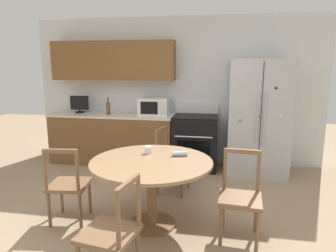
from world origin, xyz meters
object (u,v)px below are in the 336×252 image
object	(u,v)px
dining_chair_right	(240,198)
dining_chair_far	(172,162)
microwave	(154,106)
counter_bottle	(108,108)
dining_chair_left	(68,185)
countertop_tv	(79,104)
refrigerator	(258,118)
candle_glass	(148,150)
oven_range	(195,141)
dining_chair_near	(112,234)

from	to	relation	value
dining_chair_right	dining_chair_far	xyz separation A→B (m)	(-0.88, 1.03, 0.00)
microwave	dining_chair_far	world-z (taller)	microwave
dining_chair_far	counter_bottle	bearing A→B (deg)	-118.18
counter_bottle	dining_chair_left	bearing A→B (deg)	-81.49
countertop_tv	dining_chair_right	size ratio (longest dim) A/B	0.38
refrigerator	dining_chair_left	xyz separation A→B (m)	(-2.25, -2.05, -0.49)
dining_chair_right	candle_glass	size ratio (longest dim) A/B	10.67
oven_range	dining_chair_left	distance (m)	2.45
dining_chair_right	dining_chair_far	bearing A→B (deg)	-45.42
oven_range	dining_chair_near	xyz separation A→B (m)	(-0.40, -2.97, -0.03)
candle_glass	refrigerator	bearing A→B (deg)	50.32
microwave	oven_range	bearing A→B (deg)	-4.61
microwave	dining_chair_left	world-z (taller)	microwave
refrigerator	countertop_tv	world-z (taller)	refrigerator
oven_range	dining_chair_left	world-z (taller)	oven_range
dining_chair_left	dining_chair_far	bearing A→B (deg)	38.35
dining_chair_left	dining_chair_right	bearing A→B (deg)	-7.32
oven_range	dining_chair_left	bearing A→B (deg)	-120.26
refrigerator	counter_bottle	distance (m)	2.56
countertop_tv	dining_chair_left	xyz separation A→B (m)	(0.92, -2.20, -0.63)
counter_bottle	dining_chair_near	world-z (taller)	counter_bottle
dining_chair_far	dining_chair_near	distance (m)	1.90
oven_range	dining_chair_right	size ratio (longest dim) A/B	1.20
oven_range	countertop_tv	xyz separation A→B (m)	(-2.15, 0.08, 0.60)
microwave	candle_glass	xyz separation A→B (m)	(0.34, -1.82, -0.26)
refrigerator	dining_chair_near	bearing A→B (deg)	-115.97
counter_bottle	candle_glass	xyz separation A→B (m)	(1.15, -1.72, -0.23)
oven_range	refrigerator	bearing A→B (deg)	-3.70
microwave	dining_chair_right	world-z (taller)	microwave
refrigerator	microwave	world-z (taller)	refrigerator
refrigerator	dining_chair_right	distance (m)	2.13
refrigerator	candle_glass	world-z (taller)	refrigerator
microwave	dining_chair_right	bearing A→B (deg)	-57.52
refrigerator	candle_glass	bearing A→B (deg)	-129.68
microwave	countertop_tv	bearing A→B (deg)	179.16
refrigerator	dining_chair_left	bearing A→B (deg)	-137.60
dining_chair_left	refrigerator	bearing A→B (deg)	34.75
counter_bottle	refrigerator	bearing A→B (deg)	-0.59
countertop_tv	microwave	bearing A→B (deg)	-0.84
dining_chair_far	dining_chair_left	xyz separation A→B (m)	(-1.00, -1.04, 0.00)
counter_bottle	dining_chair_right	xyz separation A→B (m)	(2.19, -2.07, -0.58)
countertop_tv	dining_chair_right	world-z (taller)	countertop_tv
countertop_tv	counter_bottle	distance (m)	0.62
dining_chair_left	dining_chair_near	distance (m)	1.19
dining_chair_near	candle_glass	bearing A→B (deg)	9.03
microwave	dining_chair_near	xyz separation A→B (m)	(0.33, -3.03, -0.62)
oven_range	countertop_tv	world-z (taller)	countertop_tv
candle_glass	counter_bottle	bearing A→B (deg)	123.76
dining_chair_right	dining_chair_far	world-z (taller)	same
microwave	dining_chair_right	distance (m)	2.64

